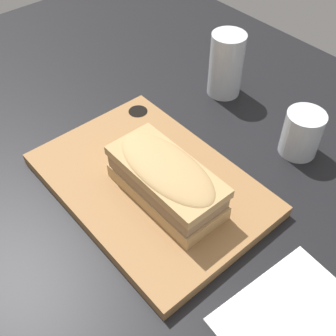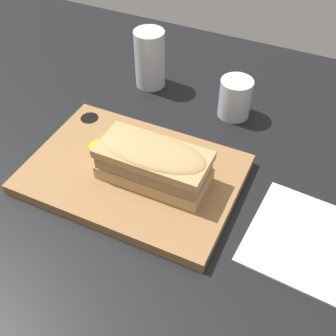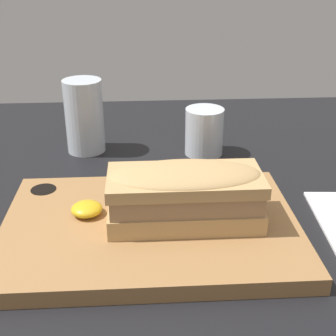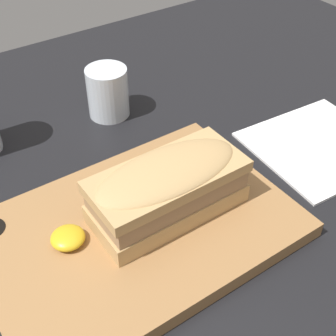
{
  "view_description": "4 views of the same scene",
  "coord_description": "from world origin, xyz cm",
  "px_view_note": "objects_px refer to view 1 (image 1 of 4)",
  "views": [
    {
      "loc": [
        33.4,
        -32.38,
        54.07
      ],
      "look_at": [
        1.54,
        -4.91,
        9.76
      ],
      "focal_mm": 45.0,
      "sensor_mm": 36.0,
      "label": 1
    },
    {
      "loc": [
        25.03,
        -49.65,
        56.88
      ],
      "look_at": [
        4.53,
        -5.72,
        7.99
      ],
      "focal_mm": 45.0,
      "sensor_mm": 36.0,
      "label": 2
    },
    {
      "loc": [
        -3.44,
        -55.4,
        35.21
      ],
      "look_at": [
        -0.06,
        -1.93,
        9.72
      ],
      "focal_mm": 50.0,
      "sensor_mm": 36.0,
      "label": 3
    },
    {
      "loc": [
        -21.11,
        -38.83,
        45.71
      ],
      "look_at": [
        2.81,
        -4.05,
        9.45
      ],
      "focal_mm": 50.0,
      "sensor_mm": 36.0,
      "label": 4
    }
  ],
  "objects_px": {
    "wine_glass": "(301,135)",
    "serving_board": "(150,183)",
    "water_glass": "(226,68)",
    "sandwich": "(166,179)"
  },
  "relations": [
    {
      "from": "wine_glass",
      "to": "serving_board",
      "type": "bearing_deg",
      "value": -112.04
    },
    {
      "from": "water_glass",
      "to": "sandwich",
      "type": "bearing_deg",
      "value": -62.13
    },
    {
      "from": "serving_board",
      "to": "sandwich",
      "type": "bearing_deg",
      "value": -3.59
    },
    {
      "from": "sandwich",
      "to": "water_glass",
      "type": "distance_m",
      "value": 0.32
    },
    {
      "from": "serving_board",
      "to": "sandwich",
      "type": "xyz_separation_m",
      "value": [
        0.04,
        -0.0,
        0.05
      ]
    },
    {
      "from": "serving_board",
      "to": "sandwich",
      "type": "height_order",
      "value": "sandwich"
    },
    {
      "from": "wine_glass",
      "to": "water_glass",
      "type": "bearing_deg",
      "value": 172.61
    },
    {
      "from": "serving_board",
      "to": "wine_glass",
      "type": "bearing_deg",
      "value": 67.96
    },
    {
      "from": "serving_board",
      "to": "water_glass",
      "type": "relative_size",
      "value": 2.87
    },
    {
      "from": "sandwich",
      "to": "water_glass",
      "type": "height_order",
      "value": "water_glass"
    }
  ]
}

